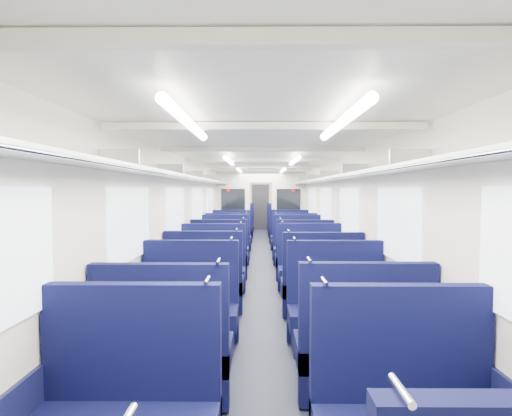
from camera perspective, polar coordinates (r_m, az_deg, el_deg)
name	(u,v)px	position (r m, az deg, el deg)	size (l,w,h in m)	color
floor	(261,266)	(9.64, 0.72, -8.06)	(2.80, 18.00, 0.01)	black
ceiling	(261,165)	(9.49, 0.73, 6.03)	(2.80, 18.00, 0.01)	white
wall_left	(201,216)	(9.59, -7.67, -1.05)	(0.02, 18.00, 2.35)	silver
dado_left	(201,251)	(9.67, -7.55, -5.94)	(0.03, 17.90, 0.70)	black
wall_right	(322,216)	(9.60, 9.12, -1.06)	(0.02, 18.00, 2.35)	silver
dado_right	(321,251)	(9.68, 8.99, -5.94)	(0.03, 17.90, 0.70)	black
wall_far	(260,203)	(18.48, 0.62, 0.71)	(2.80, 0.02, 2.35)	silver
luggage_rack_left	(209,181)	(9.55, -6.59, 3.73)	(0.36, 17.40, 0.18)	#B2B5BA
luggage_rack_right	(314,181)	(9.55, 8.04, 3.72)	(0.36, 17.40, 0.18)	#B2B5BA
windows	(261,206)	(9.02, 0.74, 0.30)	(2.78, 15.60, 0.75)	white
ceiling_fittings	(261,167)	(9.22, 0.74, 5.75)	(2.70, 16.06, 0.11)	silver
end_door	(260,207)	(18.43, 0.62, 0.16)	(0.75, 0.06, 2.00)	black
bulkhead	(261,207)	(13.04, 0.67, 0.18)	(2.80, 0.10, 2.35)	silver
seat_4	(165,357)	(3.73, -12.53, -19.53)	(1.10, 0.61, 1.23)	#0B0E38
seat_5	(362,355)	(3.81, 14.44, -19.12)	(1.10, 0.61, 1.23)	#0B0E38
seat_6	(189,314)	(4.84, -9.25, -14.30)	(1.10, 0.61, 1.23)	#0B0E38
seat_7	(337,315)	(4.83, 11.16, -14.33)	(1.10, 0.61, 1.23)	#0B0E38
seat_8	(205,286)	(6.12, -7.08, -10.67)	(1.10, 0.61, 1.23)	#0B0E38
seat_9	(321,289)	(5.98, 9.00, -11.01)	(1.10, 0.61, 1.23)	#0B0E38
seat_10	(212,273)	(7.03, -6.06, -8.93)	(1.10, 0.61, 1.23)	#0B0E38
seat_11	(311,272)	(7.14, 7.55, -8.76)	(1.10, 0.61, 1.23)	#0B0E38
seat_12	(220,260)	(8.31, -5.02, -7.13)	(1.10, 0.61, 1.23)	#0B0E38
seat_13	(304,261)	(8.21, 6.61, -7.26)	(1.10, 0.61, 1.23)	#0B0E38
seat_14	(225,251)	(9.49, -4.32, -5.91)	(1.10, 0.61, 1.23)	#0B0E38
seat_15	(298,251)	(9.47, 5.78, -5.94)	(1.10, 0.61, 1.23)	#0B0E38
seat_16	(228,245)	(10.45, -3.87, -5.13)	(1.10, 0.61, 1.23)	#0B0E38
seat_17	(294,245)	(10.45, 5.28, -5.13)	(1.10, 0.61, 1.23)	#0B0E38
seat_18	(231,239)	(11.58, -3.43, -4.37)	(1.10, 0.61, 1.23)	#0B0E38
seat_19	(290,239)	(11.78, 4.73, -4.25)	(1.10, 0.61, 1.23)	#0B0E38
seat_20	(236,232)	(13.69, -2.82, -3.29)	(1.10, 0.61, 1.23)	#0B0E38
seat_21	(286,232)	(13.60, 4.16, -3.33)	(1.10, 0.61, 1.23)	#0B0E38
seat_22	(238,228)	(14.91, -2.55, -2.81)	(1.10, 0.61, 1.23)	#0B0E38
seat_23	(284,228)	(14.84, 3.86, -2.83)	(1.10, 0.61, 1.23)	#0B0E38
seat_24	(239,226)	(15.85, -2.37, -2.48)	(1.10, 0.61, 1.23)	#0B0E38
seat_25	(282,225)	(16.05, 3.60, -2.42)	(1.10, 0.61, 1.23)	#0B0E38
seat_26	(241,223)	(17.15, -2.15, -2.10)	(1.10, 0.61, 1.23)	#0B0E38
seat_27	(280,223)	(17.22, 3.39, -2.08)	(1.10, 0.61, 1.23)	#0B0E38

